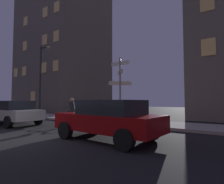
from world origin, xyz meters
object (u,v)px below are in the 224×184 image
object	(u,v)px
signpost	(120,84)
car_side_parked	(108,118)
cyclist	(71,113)
car_far_trailing	(12,112)
street_lamp	(41,75)

from	to	relation	value
signpost	car_side_parked	xyz separation A→B (m)	(1.81, -3.82, -1.65)
cyclist	car_far_trailing	bearing A→B (deg)	-152.72
car_side_parked	signpost	bearing A→B (deg)	115.43
street_lamp	cyclist	world-z (taller)	street_lamp
car_side_parked	street_lamp	bearing A→B (deg)	158.03
signpost	car_far_trailing	size ratio (longest dim) A/B	0.85
signpost	car_side_parked	distance (m)	4.54
signpost	car_far_trailing	xyz separation A→B (m)	(-5.47, -3.59, -1.68)
street_lamp	signpost	bearing A→B (deg)	-2.13
car_far_trailing	signpost	bearing A→B (deg)	33.30
signpost	street_lamp	bearing A→B (deg)	177.87
street_lamp	cyclist	bearing A→B (deg)	-19.58
street_lamp	car_far_trailing	world-z (taller)	street_lamp
signpost	cyclist	xyz separation A→B (m)	(-2.19, -1.90, -1.69)
street_lamp	car_side_parked	size ratio (longest dim) A/B	1.46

